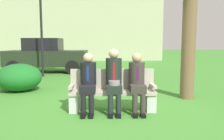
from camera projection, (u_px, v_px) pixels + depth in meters
name	position (u px, v px, depth m)	size (l,w,h in m)	color
ground_plane	(113.00, 109.00, 5.20)	(80.00, 80.00, 0.00)	#40842F
park_bench	(113.00, 91.00, 5.05)	(1.84, 0.44, 0.90)	#B7AD9E
seated_man_left	(88.00, 80.00, 4.87)	(0.34, 0.72, 1.26)	black
seated_man_middle	(114.00, 78.00, 4.89)	(0.34, 0.72, 1.35)	#1E2823
seated_man_right	(137.00, 79.00, 4.90)	(0.34, 0.72, 1.26)	#38332D
shrub_near_bench	(19.00, 77.00, 7.06)	(1.35, 1.23, 0.84)	#1C6924
parked_car_near	(46.00, 55.00, 11.44)	(3.94, 1.78, 1.68)	#232D1E
street_lamp	(41.00, 23.00, 9.81)	(0.24, 0.24, 3.73)	black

